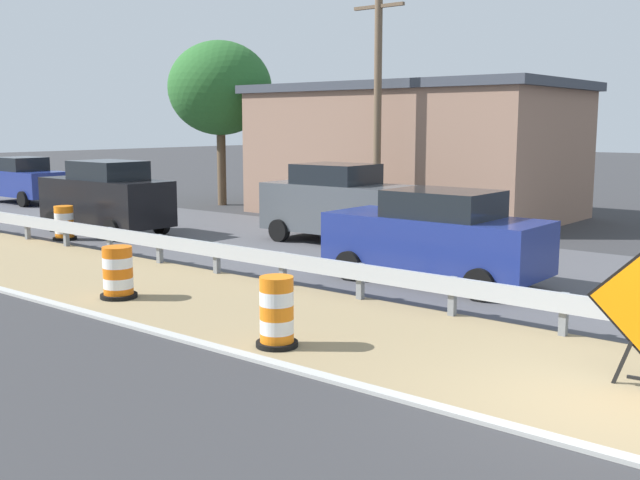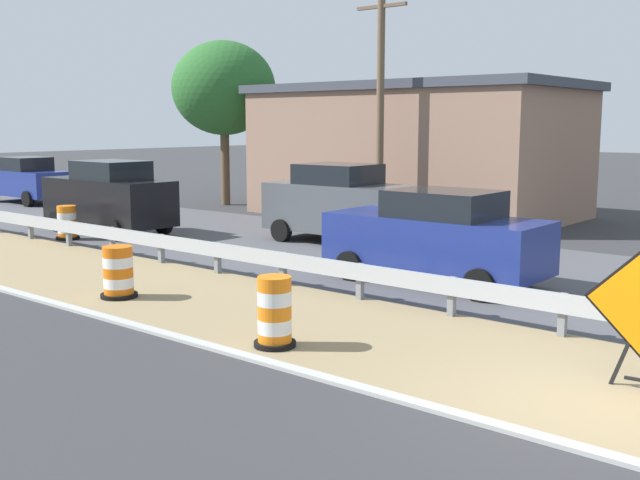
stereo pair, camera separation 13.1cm
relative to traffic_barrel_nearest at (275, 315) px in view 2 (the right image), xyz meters
The scene contains 14 objects.
ground_plane 4.74m from the traffic_barrel_nearest, 82.63° to the right, with size 160.00×160.00×0.00m, color #333335.
median_dirt_strip 4.92m from the traffic_barrel_nearest, 72.81° to the right, with size 4.08×120.00×0.01m, color #8E7A56.
curb_near_edge 4.76m from the traffic_barrel_nearest, 98.44° to the right, with size 0.20×120.00×0.11m, color #ADADA8.
guardrail_median 4.53m from the traffic_barrel_nearest, 44.05° to the right, with size 0.18×54.03×0.71m.
traffic_barrel_nearest is the anchor object (origin of this frame).
traffic_barrel_close 4.58m from the traffic_barrel_nearest, 84.37° to the left, with size 0.71×0.71×1.01m.
traffic_barrel_mid 12.57m from the traffic_barrel_nearest, 71.70° to the left, with size 0.67×0.67×0.99m.
car_lead_near_lane 13.32m from the traffic_barrel_nearest, 65.45° to the left, with size 2.00×4.69×2.23m.
car_mid_far_lane 23.93m from the traffic_barrel_nearest, 68.89° to the left, with size 1.94×4.20×1.93m.
car_distant_a 10.21m from the traffic_barrel_nearest, 32.18° to the left, with size 2.21×4.52×2.22m.
car_distant_b 5.60m from the traffic_barrel_nearest, ahead, with size 2.11×4.68×1.98m.
roadside_shop_near 17.27m from the traffic_barrel_nearest, 25.36° to the left, with size 6.80×11.48×4.75m.
utility_pole_near 13.38m from the traffic_barrel_nearest, 28.18° to the left, with size 0.24×1.80×7.38m.
tree_roadside 20.72m from the traffic_barrel_nearest, 48.73° to the left, with size 4.20×4.20×6.65m.
Camera 2 is at (-8.69, -2.90, 3.36)m, focal length 42.28 mm.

